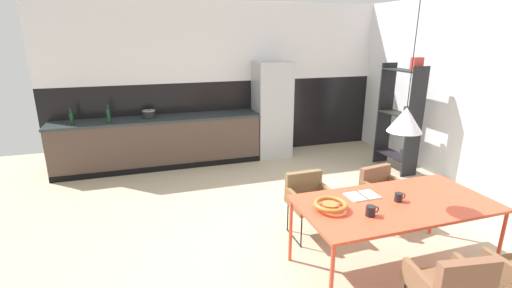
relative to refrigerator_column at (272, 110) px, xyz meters
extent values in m
plane|color=tan|center=(-0.84, -3.12, -0.92)|extent=(9.19, 9.19, 0.00)
cube|color=black|center=(-0.84, 0.36, -0.19)|extent=(6.53, 0.12, 1.46)
cube|color=white|center=(-0.84, 0.36, 1.27)|extent=(6.53, 0.12, 1.46)
cube|color=#4E3C32|center=(-2.16, 0.00, -0.49)|extent=(3.60, 0.60, 0.86)
cube|color=#2B3333|center=(-2.16, 0.00, -0.04)|extent=(3.63, 0.63, 0.04)
cube|color=black|center=(-2.16, -0.30, -0.87)|extent=(3.60, 0.01, 0.10)
cube|color=#ADAFB2|center=(0.00, 0.00, 0.00)|extent=(0.67, 0.60, 1.84)
cube|color=#DE492D|center=(-0.10, -3.85, -0.18)|extent=(1.93, 0.95, 0.03)
cylinder|color=#DE482C|center=(-1.03, -3.42, -0.56)|extent=(0.04, 0.04, 0.72)
cylinder|color=#E04F2E|center=(0.82, -3.42, -0.56)|extent=(0.04, 0.04, 0.72)
cylinder|color=#E4452F|center=(-1.03, -4.29, -0.56)|extent=(0.04, 0.04, 0.72)
cylinder|color=#DF4833|center=(0.82, -4.29, -0.56)|extent=(0.04, 0.04, 0.72)
cube|color=brown|center=(0.41, -3.05, -0.52)|extent=(0.54, 0.53, 0.06)
cube|color=brown|center=(0.38, -2.85, -0.35)|extent=(0.46, 0.15, 0.29)
cube|color=brown|center=(0.63, -3.02, -0.42)|extent=(0.11, 0.42, 0.14)
cube|color=brown|center=(0.19, -3.08, -0.42)|extent=(0.11, 0.42, 0.14)
cylinder|color=black|center=(0.64, -3.21, -0.74)|extent=(0.02, 0.02, 0.37)
cylinder|color=black|center=(0.24, -3.27, -0.74)|extent=(0.02, 0.02, 0.37)
cylinder|color=black|center=(0.58, -2.83, -0.74)|extent=(0.02, 0.02, 0.37)
cylinder|color=black|center=(0.18, -2.89, -0.74)|extent=(0.02, 0.02, 0.37)
cylinder|color=black|center=(0.61, -3.02, -0.91)|extent=(0.08, 0.41, 0.02)
cylinder|color=black|center=(0.21, -3.08, -0.91)|extent=(0.08, 0.41, 0.02)
cube|color=brown|center=(-0.31, -4.90, -0.28)|extent=(0.46, 0.15, 0.36)
cube|color=brown|center=(-0.50, -4.67, -0.39)|extent=(0.11, 0.42, 0.14)
cube|color=brown|center=(-0.06, -4.73, -0.39)|extent=(0.11, 0.42, 0.14)
cube|color=brown|center=(-0.61, -3.03, -0.50)|extent=(0.49, 0.47, 0.06)
cube|color=brown|center=(-0.62, -2.83, -0.32)|extent=(0.46, 0.09, 0.30)
cube|color=brown|center=(-0.39, -3.03, -0.40)|extent=(0.06, 0.42, 0.14)
cube|color=brown|center=(-0.83, -3.04, -0.40)|extent=(0.06, 0.42, 0.14)
cylinder|color=black|center=(-0.41, -3.22, -0.72)|extent=(0.02, 0.02, 0.39)
cylinder|color=black|center=(-0.81, -3.22, -0.72)|extent=(0.02, 0.02, 0.39)
cylinder|color=black|center=(-0.42, -2.84, -0.72)|extent=(0.02, 0.02, 0.39)
cylinder|color=black|center=(-0.82, -2.84, -0.72)|extent=(0.02, 0.02, 0.39)
cylinder|color=black|center=(-0.41, -3.03, -0.91)|extent=(0.03, 0.41, 0.02)
cylinder|color=black|center=(-0.81, -3.03, -0.91)|extent=(0.03, 0.41, 0.02)
cube|color=brown|center=(0.31, -4.71, -0.42)|extent=(0.06, 0.41, 0.14)
cylinder|color=black|center=(0.34, -4.52, -0.74)|extent=(0.02, 0.02, 0.37)
cylinder|color=#B2662D|center=(-0.80, -3.80, -0.14)|extent=(0.15, 0.15, 0.06)
torus|color=#B46B2A|center=(-0.80, -3.80, -0.12)|extent=(0.32, 0.32, 0.04)
cube|color=white|center=(-0.42, -3.63, -0.16)|extent=(0.16, 0.21, 0.01)
cube|color=white|center=(-0.26, -3.63, -0.16)|extent=(0.16, 0.21, 0.01)
cube|color=#262628|center=(-0.34, -3.63, -0.15)|extent=(0.01, 0.21, 0.00)
cylinder|color=black|center=(-0.07, -3.84, -0.12)|extent=(0.08, 0.08, 0.09)
torus|color=black|center=(-0.02, -3.84, -0.12)|extent=(0.06, 0.01, 0.06)
cylinder|color=black|center=(-0.51, -4.01, -0.12)|extent=(0.09, 0.09, 0.10)
torus|color=black|center=(-0.45, -4.01, -0.12)|extent=(0.07, 0.01, 0.07)
cylinder|color=black|center=(-2.30, 0.04, 0.05)|extent=(0.23, 0.23, 0.13)
cylinder|color=gray|center=(-2.30, 0.04, 0.12)|extent=(0.23, 0.23, 0.01)
sphere|color=black|center=(-2.30, 0.04, 0.14)|extent=(0.02, 0.02, 0.02)
cylinder|color=#0F3319|center=(-2.95, -0.16, 0.10)|extent=(0.06, 0.06, 0.23)
cylinder|color=#0F3319|center=(-2.95, -0.16, 0.25)|extent=(0.03, 0.03, 0.07)
cylinder|color=#0F3319|center=(-3.53, -0.10, 0.08)|extent=(0.06, 0.06, 0.20)
cylinder|color=#0F3319|center=(-3.53, -0.10, 0.22)|extent=(0.03, 0.03, 0.08)
cube|color=black|center=(1.84, -1.02, 0.01)|extent=(0.30, 0.03, 1.85)
cube|color=black|center=(1.84, -1.80, 0.01)|extent=(0.30, 0.03, 1.85)
cube|color=black|center=(1.84, -1.41, -0.67)|extent=(0.30, 0.76, 0.02)
cube|color=#262628|center=(1.84, -1.69, -0.57)|extent=(0.18, 0.10, 0.18)
cube|color=black|center=(1.84, -1.41, 0.08)|extent=(0.30, 0.76, 0.02)
cube|color=#262628|center=(1.84, -1.66, 0.18)|extent=(0.18, 0.10, 0.17)
cube|color=black|center=(1.84, -1.41, 0.83)|extent=(0.30, 0.76, 0.02)
cube|color=#B73833|center=(1.84, -1.68, 0.95)|extent=(0.18, 0.10, 0.22)
cylinder|color=black|center=(-0.10, -3.84, 1.36)|extent=(0.01, 0.01, 1.18)
cone|color=silver|center=(-0.10, -3.84, 0.66)|extent=(0.32, 0.32, 0.23)
camera|label=1|loc=(-2.38, -6.50, 1.41)|focal=25.32mm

